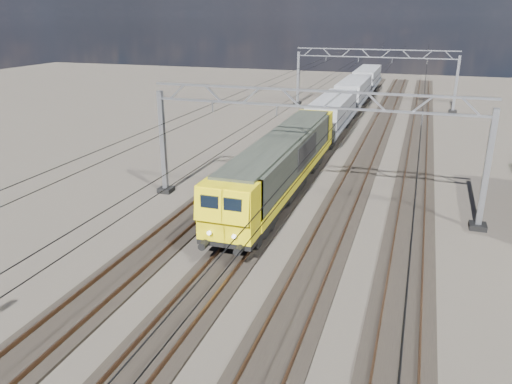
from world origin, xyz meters
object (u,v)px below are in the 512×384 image
(catenary_gantry_mid, at_px, (309,146))
(hopper_wagon_mid, at_px, (354,92))
(locomotive, at_px, (283,162))
(hopper_wagon_third, at_px, (367,79))
(hopper_wagon_lead, at_px, (333,113))
(catenary_gantry_far, at_px, (374,76))

(catenary_gantry_mid, relative_size, hopper_wagon_mid, 1.53)
(catenary_gantry_mid, distance_m, hopper_wagon_mid, 33.52)
(locomotive, height_order, hopper_wagon_mid, locomotive)
(catenary_gantry_mid, distance_m, hopper_wagon_third, 47.69)
(catenary_gantry_mid, xyz_separation_m, hopper_wagon_lead, (-2.00, 19.22, -1.67))
(hopper_wagon_lead, height_order, hopper_wagon_third, same)
(hopper_wagon_third, bearing_deg, hopper_wagon_lead, -90.00)
(hopper_wagon_third, bearing_deg, catenary_gantry_far, -80.23)
(catenary_gantry_far, relative_size, locomotive, 0.94)
(hopper_wagon_mid, bearing_deg, catenary_gantry_mid, -86.57)
(hopper_wagon_mid, bearing_deg, hopper_wagon_lead, -90.00)
(hopper_wagon_lead, relative_size, hopper_wagon_mid, 1.00)
(hopper_wagon_lead, xyz_separation_m, hopper_wagon_mid, (0.00, 14.20, 0.00))
(catenary_gantry_mid, distance_m, catenary_gantry_far, 36.00)
(locomotive, distance_m, hopper_wagon_mid, 31.90)
(catenary_gantry_far, relative_size, hopper_wagon_mid, 1.53)
(catenary_gantry_mid, height_order, locomotive, catenary_gantry_mid)
(hopper_wagon_lead, bearing_deg, catenary_gantry_mid, -84.06)
(locomotive, height_order, hopper_wagon_third, locomotive)
(catenary_gantry_mid, xyz_separation_m, hopper_wagon_third, (-2.00, 47.62, -1.67))
(catenary_gantry_far, height_order, hopper_wagon_lead, catenary_gantry_far)
(catenary_gantry_mid, height_order, hopper_wagon_third, catenary_gantry_mid)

